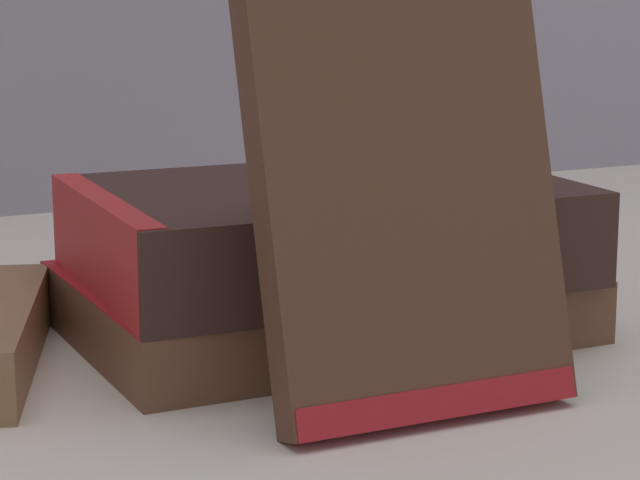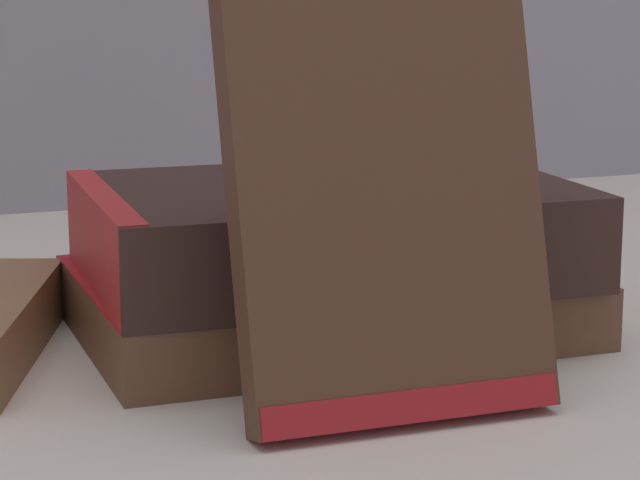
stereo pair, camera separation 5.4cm
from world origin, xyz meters
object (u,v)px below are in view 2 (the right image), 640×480
book_leaning_front (388,209)px  pocket_watch (444,169)px  book_flat_bottom (313,302)px  book_flat_top (316,230)px

book_leaning_front → pocket_watch: (0.07, 0.11, -0.00)m
book_leaning_front → book_flat_bottom: bearing=84.4°
book_flat_bottom → book_flat_top: (-0.00, -0.01, 0.03)m
book_flat_bottom → book_leaning_front: (-0.01, -0.11, 0.06)m
book_flat_bottom → pocket_watch: size_ratio=4.42×
book_flat_top → book_flat_bottom: bearing=85.4°
book_flat_top → book_leaning_front: 0.11m
book_flat_bottom → book_flat_top: 0.04m
book_flat_top → pocket_watch: pocket_watch is taller
book_leaning_front → pocket_watch: book_leaning_front is taller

